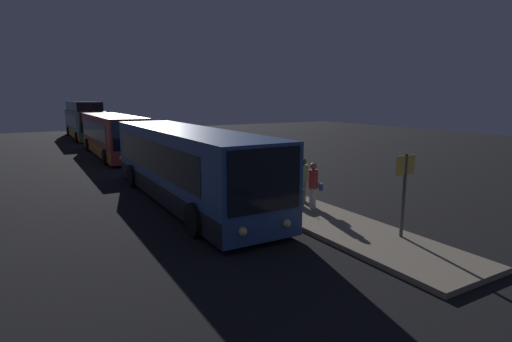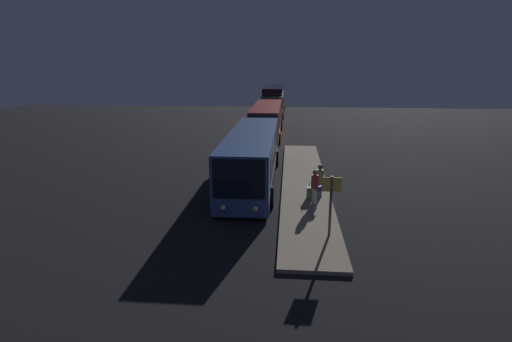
{
  "view_description": "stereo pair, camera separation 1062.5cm",
  "coord_description": "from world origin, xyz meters",
  "px_view_note": "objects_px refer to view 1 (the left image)",
  "views": [
    {
      "loc": [
        14.57,
        -5.53,
        4.08
      ],
      "look_at": [
        4.25,
        0.45,
        1.88
      ],
      "focal_mm": 28.0,
      "sensor_mm": 36.0,
      "label": 1
    },
    {
      "loc": [
        21.69,
        1.91,
        6.67
      ],
      "look_at": [
        4.25,
        0.45,
        1.88
      ],
      "focal_mm": 28.0,
      "sensor_mm": 36.0,
      "label": 2
    }
  ],
  "objects_px": {
    "passenger_waiting": "(314,184)",
    "suitcase": "(298,197)",
    "sign_post": "(404,184)",
    "bus_second": "(112,136)",
    "passenger_boarding": "(303,178)",
    "bus_lead": "(185,165)",
    "bus_third": "(84,122)"
  },
  "relations": [
    {
      "from": "passenger_waiting",
      "to": "suitcase",
      "type": "height_order",
      "value": "passenger_waiting"
    },
    {
      "from": "suitcase",
      "to": "sign_post",
      "type": "xyz_separation_m",
      "value": [
        4.22,
        0.57,
        1.24
      ]
    },
    {
      "from": "bus_second",
      "to": "suitcase",
      "type": "bearing_deg",
      "value": 9.81
    },
    {
      "from": "passenger_boarding",
      "to": "passenger_waiting",
      "type": "distance_m",
      "value": 1.07
    },
    {
      "from": "bus_lead",
      "to": "passenger_boarding",
      "type": "xyz_separation_m",
      "value": [
        2.87,
        3.63,
        -0.39
      ]
    },
    {
      "from": "passenger_waiting",
      "to": "sign_post",
      "type": "bearing_deg",
      "value": 39.92
    },
    {
      "from": "passenger_waiting",
      "to": "bus_third",
      "type": "bearing_deg",
      "value": -140.1
    },
    {
      "from": "bus_third",
      "to": "passenger_waiting",
      "type": "height_order",
      "value": "bus_third"
    },
    {
      "from": "bus_lead",
      "to": "sign_post",
      "type": "relative_size",
      "value": 5.05
    },
    {
      "from": "bus_second",
      "to": "bus_third",
      "type": "bearing_deg",
      "value": 180.0
    },
    {
      "from": "passenger_waiting",
      "to": "suitcase",
      "type": "relative_size",
      "value": 1.95
    },
    {
      "from": "passenger_boarding",
      "to": "sign_post",
      "type": "distance_m",
      "value": 4.68
    },
    {
      "from": "bus_second",
      "to": "sign_post",
      "type": "distance_m",
      "value": 22.62
    },
    {
      "from": "suitcase",
      "to": "bus_lead",
      "type": "bearing_deg",
      "value": -136.34
    },
    {
      "from": "bus_second",
      "to": "passenger_boarding",
      "type": "relative_size",
      "value": 7.15
    },
    {
      "from": "bus_second",
      "to": "bus_third",
      "type": "distance_m",
      "value": 14.63
    },
    {
      "from": "bus_second",
      "to": "suitcase",
      "type": "distance_m",
      "value": 18.38
    },
    {
      "from": "bus_third",
      "to": "sign_post",
      "type": "relative_size",
      "value": 5.14
    },
    {
      "from": "bus_lead",
      "to": "passenger_waiting",
      "type": "bearing_deg",
      "value": 40.52
    },
    {
      "from": "bus_third",
      "to": "passenger_boarding",
      "type": "distance_m",
      "value": 32.52
    },
    {
      "from": "bus_lead",
      "to": "passenger_waiting",
      "type": "height_order",
      "value": "bus_lead"
    },
    {
      "from": "suitcase",
      "to": "sign_post",
      "type": "bearing_deg",
      "value": 7.68
    },
    {
      "from": "bus_third",
      "to": "passenger_boarding",
      "type": "xyz_separation_m",
      "value": [
        32.31,
        3.63,
        -0.59
      ]
    },
    {
      "from": "bus_lead",
      "to": "sign_post",
      "type": "bearing_deg",
      "value": 26.24
    },
    {
      "from": "passenger_boarding",
      "to": "sign_post",
      "type": "height_order",
      "value": "sign_post"
    },
    {
      "from": "bus_second",
      "to": "sign_post",
      "type": "relative_size",
      "value": 4.95
    },
    {
      "from": "suitcase",
      "to": "bus_second",
      "type": "bearing_deg",
      "value": -170.19
    },
    {
      "from": "passenger_waiting",
      "to": "sign_post",
      "type": "height_order",
      "value": "sign_post"
    },
    {
      "from": "bus_lead",
      "to": "bus_second",
      "type": "relative_size",
      "value": 1.02
    },
    {
      "from": "bus_third",
      "to": "sign_post",
      "type": "xyz_separation_m",
      "value": [
        36.95,
        3.7,
        0.06
      ]
    },
    {
      "from": "passenger_boarding",
      "to": "suitcase",
      "type": "distance_m",
      "value": 0.87
    },
    {
      "from": "bus_third",
      "to": "suitcase",
      "type": "height_order",
      "value": "bus_third"
    }
  ]
}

